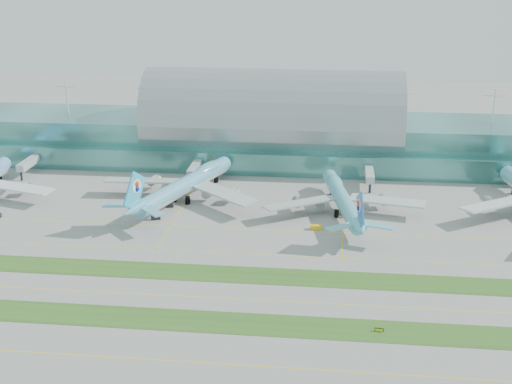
# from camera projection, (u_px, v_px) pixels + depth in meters

# --- Properties ---
(ground) EXTENTS (700.00, 700.00, 0.00)m
(ground) POSITION_uv_depth(u_px,v_px,m) (236.00, 277.00, 219.19)
(ground) COLOR gray
(ground) RESTS_ON ground
(terminal) EXTENTS (340.00, 69.10, 36.00)m
(terminal) POSITION_uv_depth(u_px,v_px,m) (273.00, 131.00, 335.56)
(terminal) COLOR #3D7A75
(terminal) RESTS_ON ground
(grass_strip_near) EXTENTS (420.00, 12.00, 0.08)m
(grass_strip_near) POSITION_uv_depth(u_px,v_px,m) (222.00, 322.00, 192.87)
(grass_strip_near) COLOR #2D591E
(grass_strip_near) RESTS_ON ground
(grass_strip_far) EXTENTS (420.00, 12.00, 0.08)m
(grass_strip_far) POSITION_uv_depth(u_px,v_px,m) (237.00, 275.00, 221.06)
(grass_strip_far) COLOR #2D591E
(grass_strip_far) RESTS_ON ground
(taxiline_a) EXTENTS (420.00, 0.35, 0.01)m
(taxiline_a) POSITION_uv_depth(u_px,v_px,m) (210.00, 363.00, 174.09)
(taxiline_a) COLOR yellow
(taxiline_a) RESTS_ON ground
(taxiline_b) EXTENTS (420.00, 0.35, 0.01)m
(taxiline_b) POSITION_uv_depth(u_px,v_px,m) (230.00, 299.00, 206.04)
(taxiline_b) COLOR yellow
(taxiline_b) RESTS_ON ground
(taxiline_c) EXTENTS (420.00, 0.35, 0.01)m
(taxiline_c) POSITION_uv_depth(u_px,v_px,m) (244.00, 254.00, 236.10)
(taxiline_c) COLOR yellow
(taxiline_c) RESTS_ON ground
(taxiline_d) EXTENTS (420.00, 0.35, 0.01)m
(taxiline_d) POSITION_uv_depth(u_px,v_px,m) (251.00, 229.00, 256.77)
(taxiline_d) COLOR yellow
(taxiline_d) RESTS_ON ground
(airliner_b) EXTENTS (65.76, 76.54, 21.80)m
(airliner_b) POSITION_uv_depth(u_px,v_px,m) (186.00, 183.00, 284.84)
(airliner_b) COLOR #5AABC7
(airliner_b) RESTS_ON ground
(airliner_c) EXTENTS (61.39, 70.48, 19.49)m
(airliner_c) POSITION_uv_depth(u_px,v_px,m) (342.00, 198.00, 270.14)
(airliner_c) COLOR #5BBBCA
(airliner_c) RESTS_ON ground
(gse_c) EXTENTS (3.92, 2.95, 1.79)m
(gse_c) POSITION_uv_depth(u_px,v_px,m) (156.00, 217.00, 265.67)
(gse_c) COLOR black
(gse_c) RESTS_ON ground
(gse_d) EXTENTS (3.45, 2.60, 1.38)m
(gse_d) POSITION_uv_depth(u_px,v_px,m) (169.00, 206.00, 278.05)
(gse_d) COLOR black
(gse_d) RESTS_ON ground
(gse_e) EXTENTS (4.07, 2.15, 1.55)m
(gse_e) POSITION_uv_depth(u_px,v_px,m) (316.00, 227.00, 256.31)
(gse_e) COLOR #EAB30D
(gse_e) RESTS_ON ground
(gse_f) EXTENTS (3.28, 2.24, 1.29)m
(gse_f) POSITION_uv_depth(u_px,v_px,m) (362.00, 225.00, 259.06)
(gse_f) COLOR black
(gse_f) RESTS_ON ground
(taxiway_sign_east) EXTENTS (2.41, 0.59, 1.02)m
(taxiway_sign_east) POSITION_uv_depth(u_px,v_px,m) (379.00, 330.00, 188.22)
(taxiway_sign_east) COLOR black
(taxiway_sign_east) RESTS_ON ground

